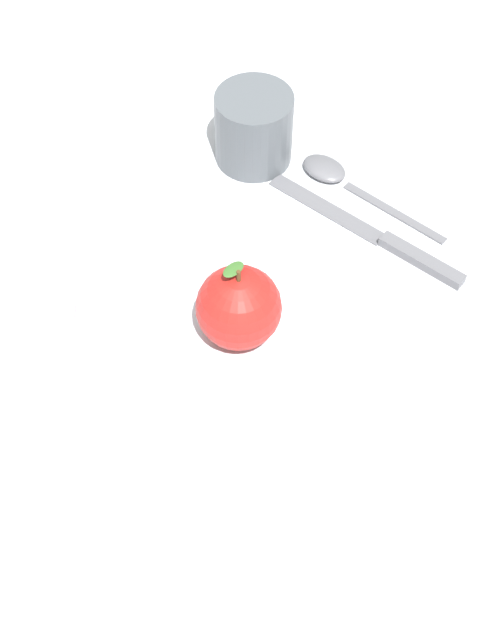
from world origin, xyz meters
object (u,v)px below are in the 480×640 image
object	(u,v)px
apple	(239,307)
knife	(382,238)
dinner_plate	(240,328)
spoon	(338,177)
cup	(254,125)
side_bowl	(14,320)

from	to	relation	value
apple	knife	bearing A→B (deg)	-92.77
dinner_plate	knife	size ratio (longest dim) A/B	1.10
apple	spoon	world-z (taller)	apple
cup	spoon	xyz separation A→B (m)	(-0.09, -0.04, -0.04)
dinner_plate	side_bowl	size ratio (longest dim) A/B	2.20
apple	cup	bearing A→B (deg)	-47.20
dinner_plate	cup	xyz separation A→B (m)	(0.16, -0.17, 0.03)
dinner_plate	spoon	xyz separation A→B (m)	(0.07, -0.20, -0.00)
knife	spoon	xyz separation A→B (m)	(0.08, -0.03, 0.00)
side_bowl	knife	size ratio (longest dim) A/B	0.50
dinner_plate	spoon	world-z (taller)	dinner_plate
side_bowl	cup	size ratio (longest dim) A/B	1.39
cup	knife	distance (m)	0.17
dinner_plate	side_bowl	xyz separation A→B (m)	(0.14, 0.14, 0.01)
apple	side_bowl	world-z (taller)	apple
apple	side_bowl	size ratio (longest dim) A/B	0.77
apple	knife	size ratio (longest dim) A/B	0.39
dinner_plate	spoon	distance (m)	0.22
apple	side_bowl	distance (m)	0.20
side_bowl	cup	distance (m)	0.31
dinner_plate	spoon	bearing A→B (deg)	-71.20
side_bowl	cup	xyz separation A→B (m)	(0.02, -0.31, 0.02)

